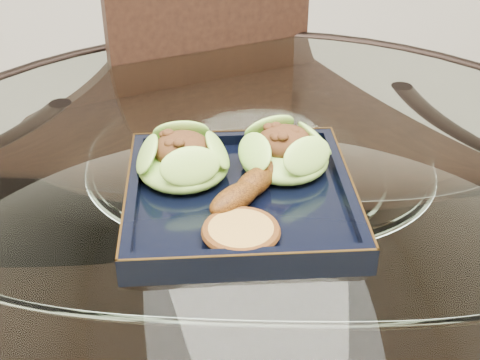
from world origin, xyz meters
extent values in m
cylinder|color=white|center=(0.00, 0.00, 0.76)|extent=(1.10, 1.10, 0.01)
torus|color=black|center=(0.00, 0.00, 0.76)|extent=(1.13, 1.13, 0.02)
cylinder|color=black|center=(0.28, 0.28, 0.38)|extent=(0.04, 0.04, 0.75)
cylinder|color=black|center=(-0.28, 0.28, 0.38)|extent=(0.04, 0.04, 0.75)
cube|color=#331B11|center=(0.03, 0.31, 0.47)|extent=(0.52, 0.52, 0.04)
cube|color=#331B11|center=(-0.02, 0.49, 0.73)|extent=(0.39, 0.15, 0.46)
cylinder|color=#331B11|center=(0.26, 0.19, 0.22)|extent=(0.03, 0.03, 0.45)
cylinder|color=#331B11|center=(-0.19, 0.43, 0.22)|extent=(0.03, 0.03, 0.45)
cylinder|color=#331B11|center=(0.15, 0.53, 0.22)|extent=(0.03, 0.03, 0.45)
cube|color=black|center=(-0.03, -0.05, 0.77)|extent=(0.28, 0.28, 0.02)
ellipsoid|color=#78B033|center=(-0.10, 0.00, 0.80)|extent=(0.15, 0.15, 0.04)
ellipsoid|color=olive|center=(0.03, 0.00, 0.80)|extent=(0.11, 0.11, 0.04)
ellipsoid|color=#65330A|center=(-0.01, -0.05, 0.80)|extent=(0.13, 0.14, 0.03)
cylinder|color=#A57E37|center=(-0.04, -0.14, 0.79)|extent=(0.10, 0.10, 0.01)
camera|label=1|loc=(-0.11, -0.71, 1.22)|focal=50.00mm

